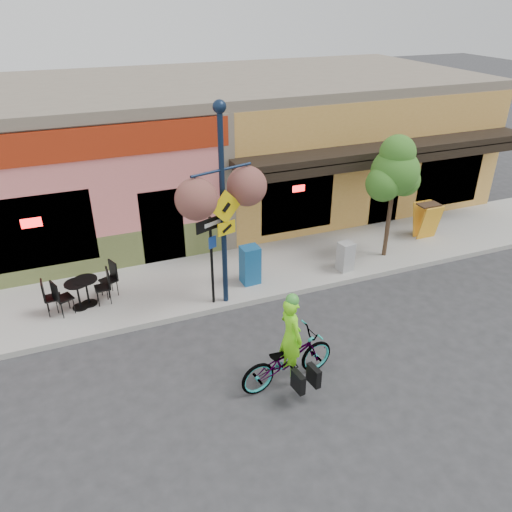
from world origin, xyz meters
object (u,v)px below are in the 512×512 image
(building, at_px, (219,143))
(lamp_post, at_px, (223,210))
(newspaper_box_grey, at_px, (346,257))
(cyclist_rider, at_px, (290,346))
(one_way_sign, at_px, (212,261))
(newspaper_box_blue, at_px, (250,265))
(bicycle, at_px, (288,359))
(street_tree, at_px, (392,198))

(building, relative_size, lamp_post, 3.67)
(newspaper_box_grey, bearing_deg, building, 94.25)
(cyclist_rider, bearing_deg, one_way_sign, 3.68)
(one_way_sign, bearing_deg, newspaper_box_blue, 2.87)
(building, distance_m, bicycle, 10.15)
(bicycle, bearing_deg, lamp_post, -2.75)
(lamp_post, height_order, one_way_sign, lamp_post)
(cyclist_rider, relative_size, newspaper_box_grey, 2.05)
(bicycle, bearing_deg, newspaper_box_grey, -52.51)
(newspaper_box_grey, bearing_deg, newspaper_box_blue, 163.45)
(lamp_post, distance_m, newspaper_box_grey, 4.15)
(building, bearing_deg, lamp_post, -106.82)
(newspaper_box_grey, bearing_deg, one_way_sign, 174.09)
(cyclist_rider, height_order, newspaper_box_blue, cyclist_rider)
(building, xyz_separation_m, one_way_sign, (-2.36, -6.72, -0.93))
(one_way_sign, bearing_deg, newspaper_box_grey, -19.24)
(bicycle, height_order, cyclist_rider, cyclist_rider)
(bicycle, relative_size, one_way_sign, 0.90)
(lamp_post, bearing_deg, newspaper_box_blue, 18.95)
(street_tree, bearing_deg, building, 116.94)
(bicycle, height_order, one_way_sign, one_way_sign)
(building, xyz_separation_m, newspaper_box_blue, (-1.15, -6.14, -1.57))
(newspaper_box_grey, relative_size, street_tree, 0.23)
(bicycle, relative_size, street_tree, 0.58)
(building, xyz_separation_m, street_tree, (3.11, -6.13, -0.29))
(newspaper_box_grey, distance_m, street_tree, 2.12)
(one_way_sign, distance_m, newspaper_box_grey, 3.99)
(cyclist_rider, distance_m, newspaper_box_grey, 4.70)
(building, height_order, lamp_post, lamp_post)
(street_tree, bearing_deg, lamp_post, -173.09)
(building, height_order, bicycle, building)
(newspaper_box_grey, bearing_deg, cyclist_rider, -143.38)
(one_way_sign, relative_size, newspaper_box_blue, 2.22)
(building, relative_size, street_tree, 5.02)
(bicycle, distance_m, lamp_post, 3.74)
(lamp_post, bearing_deg, cyclist_rider, -99.37)
(lamp_post, xyz_separation_m, newspaper_box_blue, (0.89, 0.61, -1.96))
(cyclist_rider, xyz_separation_m, newspaper_box_blue, (0.56, 3.71, -0.19))
(one_way_sign, relative_size, newspaper_box_grey, 2.78)
(street_tree, bearing_deg, bicycle, -142.63)
(building, relative_size, cyclist_rider, 10.57)
(newspaper_box_blue, distance_m, newspaper_box_grey, 2.73)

